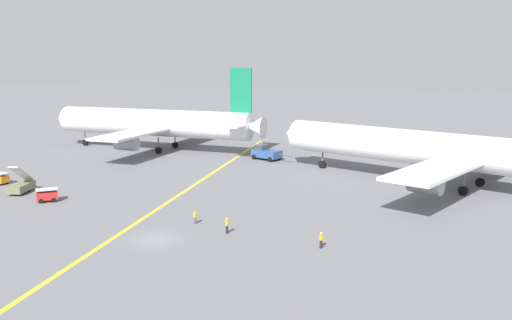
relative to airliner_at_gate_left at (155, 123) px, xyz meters
name	(u,v)px	position (x,y,z in m)	size (l,w,h in m)	color
ground_plane	(155,240)	(22.74, -52.56, -5.56)	(600.00, 600.00, 0.00)	slate
taxiway_stripe	(155,211)	(18.32, -42.56, -5.56)	(0.50, 120.00, 0.01)	yellow
airliner_at_gate_left	(155,123)	(0.00, 0.00, 0.00)	(47.86, 40.97, 16.75)	silver
airliner_being_pushed	(452,152)	(54.98, -21.18, -0.32)	(54.60, 39.36, 15.74)	white
pushback_tug	(266,153)	(24.29, -5.28, -4.28)	(8.29, 5.38, 3.01)	#2D4C8C
gse_baggage_cart_trailing	(47,195)	(2.85, -41.56, -4.70)	(3.14, 2.86, 1.71)	red
gse_stair_truck_yellow	(21,185)	(-3.53, -38.08, -4.53)	(2.61, 4.83, 4.06)	#666B4C
ground_crew_marshaller_foreground	(227,225)	(29.42, -48.94, -4.64)	(0.49, 0.36, 1.75)	black
ground_crew_ramp_agent_by_cones	(321,240)	(39.69, -51.27, -4.70)	(0.50, 0.36, 1.65)	black
ground_crew_wing_walker_right	(195,217)	(24.94, -46.40, -4.75)	(0.36, 0.50, 1.57)	#4C4C51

